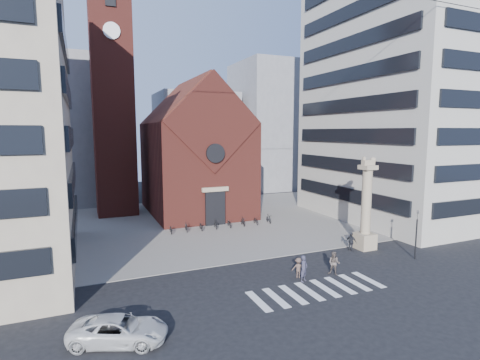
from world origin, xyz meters
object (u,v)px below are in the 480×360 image
pedestrian_0 (304,268)px  scooter_0 (171,229)px  pedestrian_1 (334,263)px  lion_column (366,213)px  white_car (119,330)px  traffic_light (416,233)px  pedestrian_2 (351,242)px

pedestrian_0 → scooter_0: pedestrian_0 is taller
pedestrian_1 → lion_column: bearing=82.3°
lion_column → white_car: size_ratio=1.73×
pedestrian_0 → scooter_0: size_ratio=1.15×
lion_column → traffic_light: lion_column is taller
white_car → pedestrian_0: size_ratio=2.55×
pedestrian_2 → white_car: bearing=86.4°
traffic_light → pedestrian_0: bearing=-178.2°
lion_column → pedestrian_2: size_ratio=5.05×
pedestrian_2 → pedestrian_1: bearing=106.3°
scooter_0 → lion_column: bearing=-31.3°
white_car → pedestrian_2: (21.22, 7.47, 0.16)m
pedestrian_0 → scooter_0: bearing=82.7°
pedestrian_2 → scooter_0: size_ratio=1.00×
lion_column → traffic_light: size_ratio=2.02×
traffic_light → pedestrian_1: bearing=-178.9°
traffic_light → white_car: traffic_light is taller
pedestrian_1 → pedestrian_2: bearing=89.6°
lion_column → scooter_0: bearing=141.7°
lion_column → pedestrian_2: bearing=180.0°
white_car → pedestrian_0: pedestrian_0 is taller
white_car → scooter_0: white_car is taller
pedestrian_0 → pedestrian_1: 2.86m
white_car → pedestrian_1: (16.13, 3.30, 0.21)m
lion_column → pedestrian_0: 10.76m
pedestrian_2 → scooter_0: (-14.03, 12.33, -0.36)m
traffic_light → pedestrian_2: size_ratio=2.50×
pedestrian_0 → pedestrian_2: size_ratio=1.14×
lion_column → scooter_0: (-15.60, 12.33, -2.96)m
traffic_light → white_car: (-24.78, -3.47, -1.59)m
pedestrian_0 → pedestrian_2: (7.94, 4.36, -0.12)m
pedestrian_0 → lion_column: bearing=-2.7°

